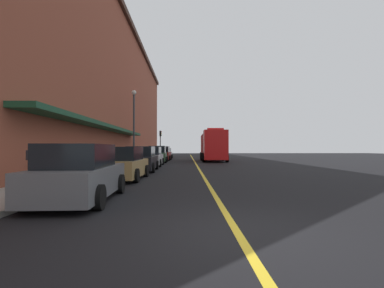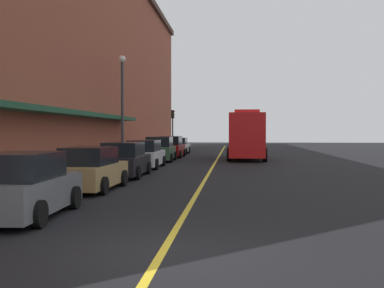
# 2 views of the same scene
# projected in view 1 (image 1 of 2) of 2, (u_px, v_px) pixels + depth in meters

# --- Properties ---
(ground_plane) EXTENTS (112.00, 112.00, 0.00)m
(ground_plane) POSITION_uv_depth(u_px,v_px,m) (195.00, 162.00, 30.11)
(ground_plane) COLOR black
(sidewalk_left) EXTENTS (2.40, 70.00, 0.15)m
(sidewalk_left) POSITION_uv_depth(u_px,v_px,m) (138.00, 162.00, 29.99)
(sidewalk_left) COLOR #9E9B93
(sidewalk_left) RESTS_ON ground
(lane_center_stripe) EXTENTS (0.16, 70.00, 0.01)m
(lane_center_stripe) POSITION_uv_depth(u_px,v_px,m) (195.00, 162.00, 30.11)
(lane_center_stripe) COLOR gold
(lane_center_stripe) RESTS_ON ground
(brick_building_left) EXTENTS (11.41, 64.00, 16.02)m
(brick_building_left) POSITION_uv_depth(u_px,v_px,m) (75.00, 86.00, 28.98)
(brick_building_left) COLOR brown
(brick_building_left) RESTS_ON ground
(parked_car_0) EXTENTS (2.12, 4.27, 1.65)m
(parked_car_0) POSITION_uv_depth(u_px,v_px,m) (80.00, 174.00, 8.09)
(parked_car_0) COLOR #595B60
(parked_car_0) RESTS_ON ground
(parked_car_1) EXTENTS (2.03, 4.28, 1.60)m
(parked_car_1) POSITION_uv_depth(u_px,v_px,m) (124.00, 164.00, 13.57)
(parked_car_1) COLOR #A5844C
(parked_car_1) RESTS_ON ground
(parked_car_2) EXTENTS (2.06, 4.56, 1.65)m
(parked_car_2) POSITION_uv_depth(u_px,v_px,m) (142.00, 160.00, 18.66)
(parked_car_2) COLOR black
(parked_car_2) RESTS_ON ground
(parked_car_3) EXTENTS (2.06, 4.78, 1.65)m
(parked_car_3) POSITION_uv_depth(u_px,v_px,m) (151.00, 157.00, 24.09)
(parked_car_3) COLOR silver
(parked_car_3) RESTS_ON ground
(parked_car_4) EXTENTS (2.17, 4.31, 1.78)m
(parked_car_4) POSITION_uv_depth(u_px,v_px,m) (158.00, 155.00, 30.07)
(parked_car_4) COLOR #2D5133
(parked_car_4) RESTS_ON ground
(parked_car_5) EXTENTS (2.04, 4.43, 1.77)m
(parked_car_5) POSITION_uv_depth(u_px,v_px,m) (163.00, 154.00, 35.18)
(parked_car_5) COLOR maroon
(parked_car_5) RESTS_ON ground
(parked_car_6) EXTENTS (2.07, 4.20, 1.55)m
(parked_car_6) POSITION_uv_depth(u_px,v_px,m) (165.00, 154.00, 40.93)
(parked_car_6) COLOR silver
(parked_car_6) RESTS_ON ground
(fire_truck) EXTENTS (2.95, 9.22, 3.72)m
(fire_truck) POSITION_uv_depth(u_px,v_px,m) (213.00, 146.00, 33.53)
(fire_truck) COLOR red
(fire_truck) RESTS_ON ground
(parking_meter_0) EXTENTS (0.14, 0.18, 1.33)m
(parking_meter_0) POSITION_uv_depth(u_px,v_px,m) (101.00, 157.00, 14.43)
(parking_meter_0) COLOR #4C4C51
(parking_meter_0) RESTS_ON sidewalk_left
(parking_meter_1) EXTENTS (0.14, 0.18, 1.33)m
(parking_meter_1) POSITION_uv_depth(u_px,v_px,m) (30.00, 165.00, 7.86)
(parking_meter_1) COLOR #4C4C51
(parking_meter_1) RESTS_ON sidewalk_left
(street_lamp_left) EXTENTS (0.44, 0.44, 6.94)m
(street_lamp_left) POSITION_uv_depth(u_px,v_px,m) (134.00, 118.00, 26.56)
(street_lamp_left) COLOR #33383D
(street_lamp_left) RESTS_ON sidewalk_left
(traffic_light_near) EXTENTS (0.38, 0.36, 4.30)m
(traffic_light_near) POSITION_uv_depth(u_px,v_px,m) (160.00, 139.00, 46.59)
(traffic_light_near) COLOR #232326
(traffic_light_near) RESTS_ON sidewalk_left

